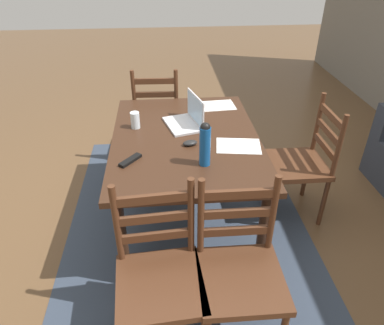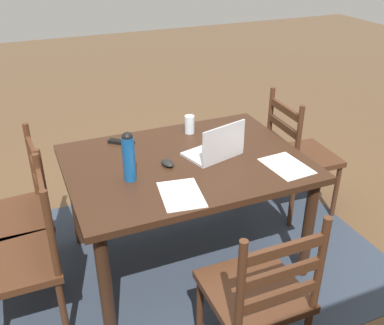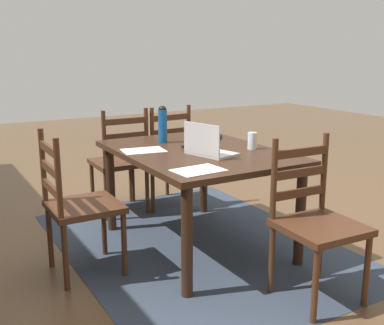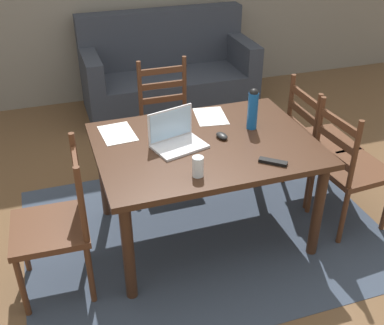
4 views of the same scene
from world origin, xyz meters
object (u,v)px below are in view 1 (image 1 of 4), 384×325
at_px(drinking_glass, 135,120).
at_px(computer_mouse, 190,143).
at_px(chair_far_head, 301,163).
at_px(tv_remote, 130,160).
at_px(chair_left_near, 157,114).
at_px(laptop, 188,118).
at_px(dining_table, 186,148).
at_px(chair_right_near, 159,277).
at_px(chair_right_far, 239,272).
at_px(water_bottle, 205,143).

height_order(drinking_glass, computer_mouse, drinking_glass).
bearing_deg(chair_far_head, tv_remote, -76.79).
xyz_separation_m(chair_left_near, drinking_glass, (0.82, -0.15, 0.33)).
bearing_deg(drinking_glass, computer_mouse, 52.01).
height_order(laptop, drinking_glass, laptop).
height_order(dining_table, chair_right_near, chair_right_near).
relative_size(drinking_glass, computer_mouse, 1.22).
height_order(chair_right_near, tv_remote, chair_right_near).
distance_m(dining_table, chair_left_near, 1.03).
xyz_separation_m(chair_right_far, chair_right_near, (0.00, -0.42, 0.00)).
height_order(chair_right_far, chair_left_near, same).
distance_m(chair_right_near, laptop, 1.25).
height_order(dining_table, chair_left_near, chair_left_near).
height_order(dining_table, chair_right_far, chair_right_far).
relative_size(chair_right_far, chair_right_near, 1.00).
bearing_deg(chair_right_far, chair_left_near, -168.14).
bearing_deg(computer_mouse, chair_far_head, 84.31).
distance_m(chair_right_far, chair_left_near, 2.03).
bearing_deg(chair_far_head, drinking_glass, -97.95).
bearing_deg(water_bottle, dining_table, -165.88).
xyz_separation_m(chair_far_head, laptop, (-0.19, -0.86, 0.33)).
xyz_separation_m(drinking_glass, tv_remote, (0.47, -0.01, -0.05)).
bearing_deg(dining_table, chair_left_near, -168.11).
bearing_deg(drinking_glass, laptop, 92.34).
distance_m(chair_far_head, tv_remote, 1.32).
relative_size(chair_far_head, drinking_glass, 7.79).
xyz_separation_m(dining_table, water_bottle, (0.37, 0.09, 0.24)).
xyz_separation_m(chair_left_near, water_bottle, (1.36, 0.30, 0.42)).
relative_size(dining_table, water_bottle, 4.90).
relative_size(dining_table, laptop, 3.83).
bearing_deg(chair_far_head, computer_mouse, -82.00).
bearing_deg(dining_table, chair_right_far, 11.82).
bearing_deg(computer_mouse, chair_left_near, 177.98).
distance_m(chair_far_head, laptop, 0.94).
height_order(chair_left_near, laptop, laptop).
distance_m(dining_table, tv_remote, 0.48).
bearing_deg(tv_remote, water_bottle, 31.23).
distance_m(chair_right_far, drinking_glass, 1.34).
bearing_deg(chair_left_near, drinking_glass, -10.34).
height_order(chair_far_head, chair_left_near, same).
distance_m(laptop, tv_remote, 0.63).
bearing_deg(chair_far_head, chair_right_near, -47.95).
height_order(chair_far_head, computer_mouse, chair_far_head).
xyz_separation_m(chair_right_near, water_bottle, (-0.63, 0.30, 0.42)).
bearing_deg(drinking_glass, dining_table, 64.07).
bearing_deg(chair_left_near, computer_mouse, 11.67).
bearing_deg(dining_table, chair_right_near, -11.96).
relative_size(laptop, tv_remote, 2.16).
bearing_deg(tv_remote, chair_right_near, -37.10).
relative_size(laptop, computer_mouse, 3.67).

